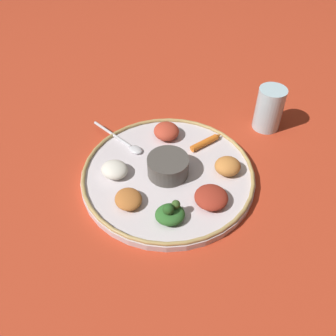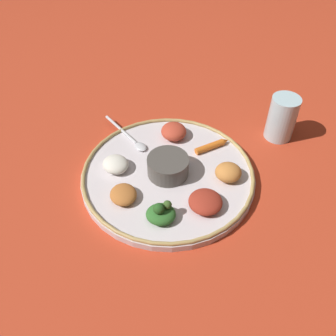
# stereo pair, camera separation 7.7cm
# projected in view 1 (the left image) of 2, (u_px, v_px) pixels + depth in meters

# --- Properties ---
(ground_plane) EXTENTS (2.40, 2.40, 0.00)m
(ground_plane) POSITION_uv_depth(u_px,v_px,m) (168.00, 178.00, 0.80)
(ground_plane) COLOR #B7381E
(platter) EXTENTS (0.37, 0.37, 0.02)m
(platter) POSITION_uv_depth(u_px,v_px,m) (168.00, 175.00, 0.79)
(platter) COLOR silver
(platter) RESTS_ON ground_plane
(platter_rim) EXTENTS (0.37, 0.37, 0.01)m
(platter_rim) POSITION_uv_depth(u_px,v_px,m) (168.00, 172.00, 0.78)
(platter_rim) COLOR tan
(platter_rim) RESTS_ON platter
(center_bowl) EXTENTS (0.09, 0.09, 0.04)m
(center_bowl) POSITION_uv_depth(u_px,v_px,m) (168.00, 166.00, 0.77)
(center_bowl) COLOR #4C4742
(center_bowl) RESTS_ON platter
(spoon) EXTENTS (0.08, 0.15, 0.01)m
(spoon) POSITION_uv_depth(u_px,v_px,m) (125.00, 142.00, 0.85)
(spoon) COLOR silver
(spoon) RESTS_ON platter
(greens_pile) EXTENTS (0.07, 0.06, 0.04)m
(greens_pile) POSITION_uv_depth(u_px,v_px,m) (170.00, 213.00, 0.69)
(greens_pile) COLOR #2D6628
(greens_pile) RESTS_ON platter
(carrot_near_spoon) EXTENTS (0.09, 0.04, 0.02)m
(carrot_near_spoon) POSITION_uv_depth(u_px,v_px,m) (206.00, 142.00, 0.84)
(carrot_near_spoon) COLOR orange
(carrot_near_spoon) RESTS_ON platter
(mound_beet) EXTENTS (0.09, 0.09, 0.03)m
(mound_beet) POSITION_uv_depth(u_px,v_px,m) (211.00, 197.00, 0.72)
(mound_beet) COLOR maroon
(mound_beet) RESTS_ON platter
(mound_berbere_red) EXTENTS (0.06, 0.07, 0.03)m
(mound_berbere_red) POSITION_uv_depth(u_px,v_px,m) (166.00, 131.00, 0.86)
(mound_berbere_red) COLOR #B73D28
(mound_berbere_red) RESTS_ON platter
(mound_chickpea) EXTENTS (0.06, 0.06, 0.02)m
(mound_chickpea) POSITION_uv_depth(u_px,v_px,m) (128.00, 199.00, 0.72)
(mound_chickpea) COLOR #B2662D
(mound_chickpea) RESTS_ON platter
(mound_squash) EXTENTS (0.06, 0.06, 0.03)m
(mound_squash) POSITION_uv_depth(u_px,v_px,m) (228.00, 166.00, 0.78)
(mound_squash) COLOR #C67A38
(mound_squash) RESTS_ON platter
(mound_rice_white) EXTENTS (0.08, 0.08, 0.03)m
(mound_rice_white) POSITION_uv_depth(u_px,v_px,m) (115.00, 170.00, 0.77)
(mound_rice_white) COLOR silver
(mound_rice_white) RESTS_ON platter
(drinking_glass) EXTENTS (0.07, 0.07, 0.11)m
(drinking_glass) POSITION_uv_depth(u_px,v_px,m) (269.00, 111.00, 0.89)
(drinking_glass) COLOR silver
(drinking_glass) RESTS_ON ground_plane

